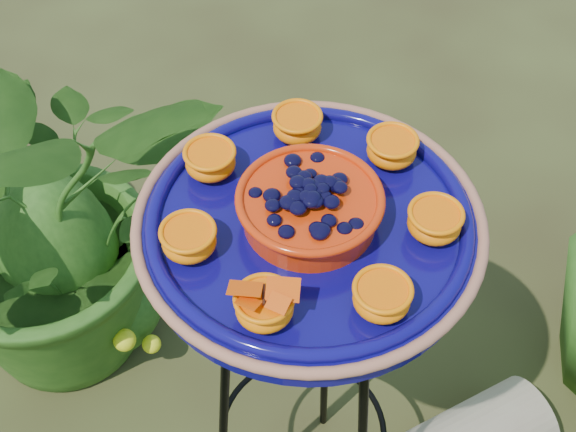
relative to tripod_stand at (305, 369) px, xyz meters
name	(u,v)px	position (x,y,z in m)	size (l,w,h in m)	color
tripod_stand	(305,369)	(0.00, 0.00, 0.00)	(0.42, 0.42, 0.93)	black
feeder_dish	(309,221)	(0.00, 0.00, 0.41)	(0.58, 0.58, 0.11)	#0C075B
shrub_back_left	(45,212)	(-0.59, 0.45, -0.12)	(0.81, 0.70, 0.90)	#234B14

